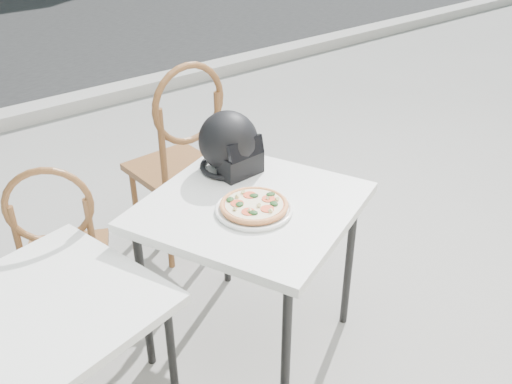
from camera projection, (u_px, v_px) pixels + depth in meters
ground at (290, 261)px, 3.28m from camera, size 80.00×80.00×0.00m
curb at (76, 102)px, 5.28m from camera, size 30.00×0.25×0.12m
cafe_table_main at (251, 216)px, 2.39m from camera, size 1.07×1.07×0.78m
plate at (254, 209)px, 2.29m from camera, size 0.37×0.37×0.02m
pizza at (254, 205)px, 2.28m from camera, size 0.35×0.35×0.03m
helmet at (230, 145)px, 2.55m from camera, size 0.28×0.29×0.27m
cafe_chair_main at (181, 150)px, 3.09m from camera, size 0.46×0.46×1.16m
cafe_table_side at (46, 318)px, 1.99m from camera, size 0.86×0.86×0.68m
cafe_chair_side at (61, 244)px, 2.51m from camera, size 0.50×0.50×0.97m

